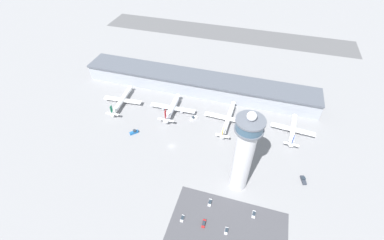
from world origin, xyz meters
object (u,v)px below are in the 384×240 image
airplane_gate_alpha (122,100)px  airplane_gate_delta (293,130)px  car_grey_coupe (204,224)px  service_truck_fuel (303,180)px  car_white_wagon (226,231)px  airplane_gate_bravo (172,108)px  control_tower (244,153)px  car_maroon_suv (182,218)px  car_silver_sedan (254,214)px  airplane_gate_charlie (228,119)px  car_red_hatchback (210,202)px  service_truck_baggage (194,118)px  service_truck_catering (134,132)px

airplane_gate_alpha → airplane_gate_delta: size_ratio=1.15×
airplane_gate_alpha → car_grey_coupe: 124.29m
service_truck_fuel → airplane_gate_alpha: bearing=165.9°
service_truck_fuel → car_white_wagon: 61.23m
airplane_gate_bravo → airplane_gate_delta: 94.75m
airplane_gate_alpha → airplane_gate_delta: (139.11, 4.19, 0.42)m
control_tower → car_maroon_suv: control_tower is taller
car_white_wagon → car_silver_sedan: size_ratio=0.90×
airplane_gate_charlie → car_red_hatchback: size_ratio=8.56×
airplane_gate_charlie → service_truck_baggage: size_ratio=6.95×
airplane_gate_bravo → service_truck_baggage: 19.88m
airplane_gate_bravo → car_maroon_suv: (36.49, -84.99, -3.85)m
service_truck_fuel → car_white_wagon: size_ratio=1.68×
airplane_gate_delta → car_white_wagon: airplane_gate_delta is taller
car_white_wagon → car_maroon_suv: bearing=-179.7°
car_grey_coupe → airplane_gate_delta: bearing=62.0°
car_maroon_suv → car_silver_sedan: bearing=20.0°
car_white_wagon → service_truck_fuel: bearing=48.3°
service_truck_baggage → airplane_gate_alpha: bearing=179.0°
service_truck_catering → service_truck_baggage: service_truck_catering is taller
airplane_gate_charlie → car_maroon_suv: size_ratio=10.00×
airplane_gate_alpha → control_tower: bearing=-25.5°
service_truck_catering → car_red_hatchback: bearing=-30.1°
service_truck_catering → car_white_wagon: service_truck_catering is taller
control_tower → car_red_hatchback: size_ratio=12.50×
airplane_gate_bravo → car_red_hatchback: bearing=-55.4°
control_tower → service_truck_catering: (-82.06, 21.89, -29.07)m
airplane_gate_bravo → service_truck_fuel: (102.32, -39.12, -3.55)m
airplane_gate_alpha → car_red_hatchback: size_ratio=8.06×
control_tower → car_grey_coupe: bearing=-113.8°
control_tower → service_truck_baggage: control_tower is taller
airplane_gate_alpha → airplane_gate_delta: 139.17m
service_truck_catering → service_truck_fuel: (121.86, -7.78, -0.17)m
airplane_gate_bravo → service_truck_catering: airplane_gate_bravo is taller
airplane_gate_charlie → airplane_gate_delta: bearing=2.2°
airplane_gate_delta → service_truck_catering: (-114.27, -33.25, -3.47)m
airplane_gate_alpha → car_maroon_suv: size_ratio=9.42×
airplane_gate_delta → car_grey_coupe: airplane_gate_delta is taller
control_tower → service_truck_baggage: size_ratio=10.16×
airplane_gate_alpha → service_truck_fuel: 151.29m
airplane_gate_charlie → car_silver_sedan: (28.52, -71.10, -3.92)m
car_maroon_suv → car_white_wagon: bearing=0.3°
car_grey_coupe → car_white_wagon: 12.85m
car_grey_coupe → control_tower: bearing=66.2°
airplane_gate_alpha → car_white_wagon: airplane_gate_alpha is taller
control_tower → airplane_gate_charlie: control_tower is taller
car_red_hatchback → car_silver_sedan: (25.74, 0.04, -0.01)m
airplane_gate_charlie → car_white_wagon: 86.36m
service_truck_catering → service_truck_baggage: (38.80, 27.99, -0.17)m
airplane_gate_alpha → airplane_gate_bravo: 44.43m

